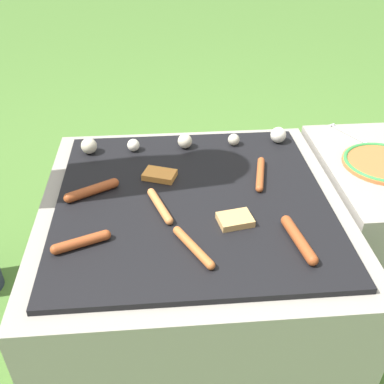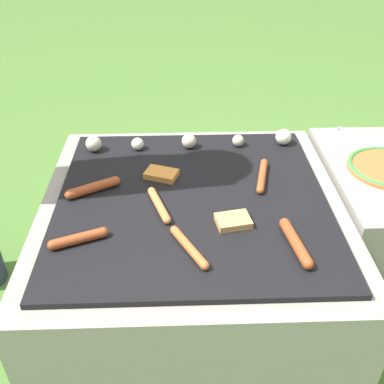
# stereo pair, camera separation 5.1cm
# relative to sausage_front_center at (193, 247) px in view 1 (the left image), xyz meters

# --- Properties ---
(ground_plane) EXTENTS (14.00, 14.00, 0.00)m
(ground_plane) POSITION_rel_sausage_front_center_xyz_m (0.02, 0.23, -0.39)
(ground_plane) COLOR #47702D
(grill) EXTENTS (0.91, 0.91, 0.38)m
(grill) POSITION_rel_sausage_front_center_xyz_m (0.02, 0.23, -0.20)
(grill) COLOR gray
(grill) RESTS_ON ground_plane
(side_ledge) EXTENTS (0.37, 0.61, 0.38)m
(side_ledge) POSITION_rel_sausage_front_center_xyz_m (0.67, 0.37, -0.20)
(side_ledge) COLOR gray
(side_ledge) RESTS_ON ground_plane
(sausage_front_center) EXTENTS (0.10, 0.16, 0.02)m
(sausage_front_center) POSITION_rel_sausage_front_center_xyz_m (0.00, 0.00, 0.00)
(sausage_front_center) COLOR #B7602D
(sausage_front_center) RESTS_ON grill
(sausage_front_left) EXTENTS (0.15, 0.07, 0.03)m
(sausage_front_left) POSITION_rel_sausage_front_center_xyz_m (-0.29, 0.04, 0.00)
(sausage_front_left) COLOR #93421E
(sausage_front_left) RESTS_ON grill
(sausage_mid_left) EXTENTS (0.06, 0.19, 0.02)m
(sausage_mid_left) POSITION_rel_sausage_front_center_xyz_m (0.24, 0.33, 0.00)
(sausage_mid_left) COLOR #A34C23
(sausage_mid_left) RESTS_ON grill
(sausage_back_center) EXTENTS (0.07, 0.17, 0.02)m
(sausage_back_center) POSITION_rel_sausage_front_center_xyz_m (-0.08, 0.18, 0.00)
(sausage_back_center) COLOR #C6753D
(sausage_back_center) RESTS_ON grill
(sausage_mid_right) EXTENTS (0.05, 0.19, 0.03)m
(sausage_mid_right) POSITION_rel_sausage_front_center_xyz_m (0.28, 0.00, 0.00)
(sausage_mid_right) COLOR #93421E
(sausage_mid_right) RESTS_ON grill
(sausage_back_right) EXTENTS (0.16, 0.10, 0.03)m
(sausage_back_right) POSITION_rel_sausage_front_center_xyz_m (-0.28, 0.28, 0.00)
(sausage_back_right) COLOR #93421E
(sausage_back_right) RESTS_ON grill
(bread_slice_left) EXTENTS (0.12, 0.10, 0.02)m
(bread_slice_left) POSITION_rel_sausage_front_center_xyz_m (-0.08, 0.35, -0.00)
(bread_slice_left) COLOR #D18438
(bread_slice_left) RESTS_ON grill
(bread_slice_center) EXTENTS (0.10, 0.09, 0.02)m
(bread_slice_center) POSITION_rel_sausage_front_center_xyz_m (0.13, 0.10, -0.00)
(bread_slice_center) COLOR tan
(bread_slice_center) RESTS_ON grill
(mushroom_row) EXTENTS (0.73, 0.08, 0.06)m
(mushroom_row) POSITION_rel_sausage_front_center_xyz_m (0.02, 0.54, 0.01)
(mushroom_row) COLOR beige
(mushroom_row) RESTS_ON grill
(plate_colorful) EXTENTS (0.26, 0.26, 0.02)m
(plate_colorful) POSITION_rel_sausage_front_center_xyz_m (0.67, 0.37, -0.00)
(plate_colorful) COLOR orange
(plate_colorful) RESTS_ON side_ledge
(fork_utensil) EXTENTS (0.09, 0.17, 0.01)m
(fork_utensil) POSITION_rel_sausage_front_center_xyz_m (0.63, 0.60, -0.01)
(fork_utensil) COLOR silver
(fork_utensil) RESTS_ON side_ledge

